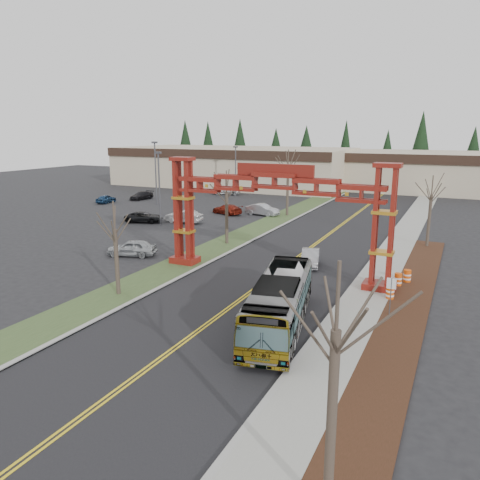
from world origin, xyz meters
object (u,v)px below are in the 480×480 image
Objects in this scene: bare_tree_median_far at (288,168)px; light_pole_far at (236,168)px; barrel_mid at (398,280)px; parked_car_mid_a at (227,209)px; bare_tree_right_far at (431,196)px; street_sign at (391,289)px; parked_car_far_a at (263,210)px; bare_tree_median_mid at (227,193)px; barrel_north at (407,277)px; bare_tree_median_near at (115,230)px; retail_building_west at (234,166)px; parked_car_mid_b at (106,199)px; bare_tree_right_near at (336,332)px; parked_car_near_a at (132,248)px; parked_car_near_b at (184,217)px; parked_car_far_c at (141,196)px; retail_building_east at (449,172)px; barrel_south at (390,293)px; transit_bus at (280,303)px; silver_sedan at (310,258)px; light_pole_mid at (156,169)px; parked_car_far_b at (226,191)px; light_pole_near at (159,183)px; gateway_arch at (274,199)px; parked_car_near_c at (144,217)px.

light_pole_far is at bearing 136.43° from bare_tree_median_far.
parked_car_mid_a is at bearing 139.42° from barrel_mid.
bare_tree_right_far reaches higher than street_sign.
parked_car_far_a is 0.63× the size of bare_tree_median_mid.
bare_tree_median_near is at bearing -147.64° from barrel_north.
retail_building_west is at bearing -134.55° from parked_car_mid_a.
bare_tree_right_near is (46.95, -44.18, 5.18)m from parked_car_mid_b.
parked_car_near_b reaches higher than parked_car_near_a.
parked_car_near_b is at bearing -32.36° from parked_car_far_c.
bare_tree_median_near is 6.45× the size of barrel_mid.
retail_building_east reaches higher than barrel_south.
bare_tree_median_mid reaches higher than transit_bus.
silver_sedan reaches higher than barrel_north.
retail_building_east reaches higher than parked_car_far_a.
retail_building_east is 4.07× the size of light_pole_mid.
retail_building_west is at bearing -174.04° from parked_car_far_b.
light_pole_mid reaches higher than light_pole_near.
gateway_arch is 4.82× the size of parked_car_mid_b.
barrel_mid is (31.21, -37.09, -4.34)m from light_pole_far.
barrel_mid is at bearing -25.25° from parked_car_far_c.
parked_car_mid_b reaches higher than parked_car_far_c.
parked_car_near_c is 0.53× the size of light_pole_near.
bare_tree_median_near is at bearing 166.10° from transit_bus.
retail_building_west is at bearing 91.98° from light_pole_mid.
parked_car_far_c reaches higher than parked_car_near_c.
parked_car_far_c is at bearing 172.36° from bare_tree_median_far.
parked_car_mid_b is at bearing 151.78° from bare_tree_median_mid.
parked_car_far_a is at bearing 102.57° from transit_bus.
bare_tree_median_far is at bearing 120.39° from street_sign.
retail_building_west is 42.43m from light_pole_near.
parked_car_near_c is at bearing -9.64° from parked_car_far_b.
parked_car_near_b is 5.08m from light_pole_near.
parked_car_far_a is at bearing 52.48° from light_pole_near.
light_pole_far is (-14.15, 13.46, -1.44)m from bare_tree_median_far.
parked_car_mid_a is 32.50m from barrel_mid.
light_pole_mid reaches higher than bare_tree_median_far.
parked_car_near_c is 33.39m from barrel_mid.
barrel_north is (43.85, -26.02, -0.13)m from parked_car_far_c.
light_pole_mid is at bearing -136.93° from retail_building_east.
transit_bus reaches higher than barrel_mid.
silver_sedan is 23.39m from light_pole_near.
light_pole_near reaches higher than street_sign.
light_pole_near reaches higher than parked_car_far_b.
parked_car_far_a is at bearing 141.61° from parked_car_near_b.
transit_bus is 1.18× the size of light_pole_mid.
parked_car_near_b is at bearing 155.38° from barrel_north.
street_sign is (20.35, -28.39, 0.99)m from parked_car_far_a.
bare_tree_right_near is at bearing -87.59° from barrel_mid.
retail_building_east is 5.26× the size of bare_tree_median_mid.
retail_building_west is 67.92m from barrel_south.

